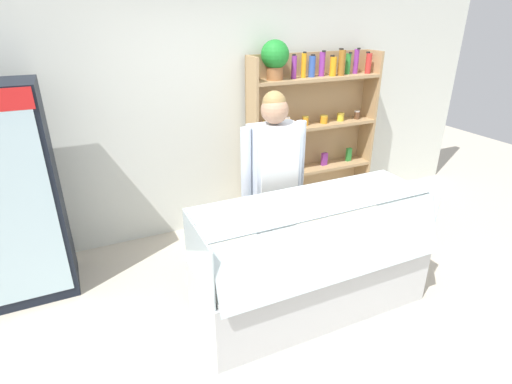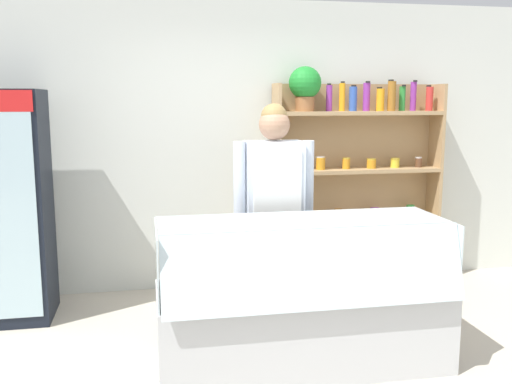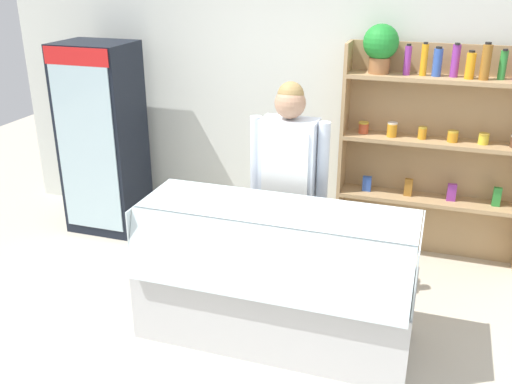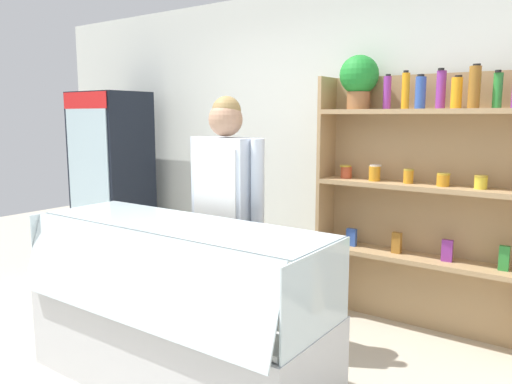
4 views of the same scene
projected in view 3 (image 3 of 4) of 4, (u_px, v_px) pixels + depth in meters
The scene contains 6 objects.
ground_plane at pixel (274, 346), 4.11m from camera, with size 12.00×12.00×0.00m, color beige.
back_wall at pixel (336, 102), 5.32m from camera, with size 6.80×0.10×2.70m, color silver.
drinks_fridge at pixel (103, 139), 5.62m from camera, with size 0.70×0.58×1.87m.
shelving_unit at pixel (428, 130), 4.94m from camera, with size 1.62×0.30×2.09m.
deli_display_case at pixel (274, 298), 4.11m from camera, with size 1.94×0.77×1.01m.
shop_clerk at pixel (288, 174), 4.36m from camera, with size 0.61×0.25×1.77m.
Camera 3 is at (0.94, -3.25, 2.58)m, focal length 40.00 mm.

